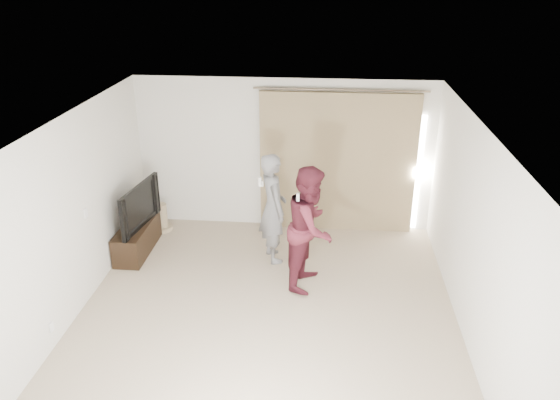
% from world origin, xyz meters
% --- Properties ---
extents(floor, '(5.50, 5.50, 0.00)m').
position_xyz_m(floor, '(0.00, 0.00, 0.00)').
color(floor, tan).
rests_on(floor, ground).
extents(wall_back, '(5.00, 0.04, 2.60)m').
position_xyz_m(wall_back, '(0.00, 2.75, 1.30)').
color(wall_back, silver).
rests_on(wall_back, ground).
extents(wall_left, '(0.04, 5.50, 2.60)m').
position_xyz_m(wall_left, '(-2.50, -0.00, 1.30)').
color(wall_left, silver).
rests_on(wall_left, ground).
extents(ceiling, '(5.00, 5.50, 0.01)m').
position_xyz_m(ceiling, '(0.00, 0.00, 2.60)').
color(ceiling, white).
rests_on(ceiling, wall_back).
extents(curtain, '(2.80, 0.11, 2.46)m').
position_xyz_m(curtain, '(0.91, 2.68, 1.20)').
color(curtain, tan).
rests_on(curtain, ground).
extents(tv_console, '(0.42, 1.21, 0.47)m').
position_xyz_m(tv_console, '(-2.27, 1.55, 0.23)').
color(tv_console, black).
rests_on(tv_console, ground).
extents(tv, '(0.33, 1.21, 0.69)m').
position_xyz_m(tv, '(-2.27, 1.55, 0.81)').
color(tv, black).
rests_on(tv, tv_console).
extents(scratching_post, '(0.36, 0.36, 0.48)m').
position_xyz_m(scratching_post, '(-2.10, 2.34, 0.19)').
color(scratching_post, tan).
rests_on(scratching_post, ground).
extents(person_man, '(0.63, 0.75, 1.74)m').
position_xyz_m(person_man, '(-0.07, 1.52, 0.87)').
color(person_man, slate).
rests_on(person_man, ground).
extents(person_woman, '(0.86, 1.01, 1.80)m').
position_xyz_m(person_woman, '(0.53, 0.85, 0.90)').
color(person_woman, '#561B27').
rests_on(person_woman, ground).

